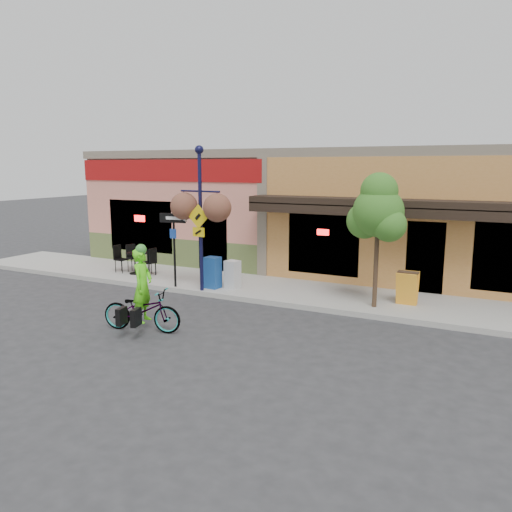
{
  "coord_description": "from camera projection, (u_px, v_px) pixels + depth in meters",
  "views": [
    {
      "loc": [
        6.4,
        -11.95,
        3.92
      ],
      "look_at": [
        0.2,
        0.5,
        1.4
      ],
      "focal_mm": 35.0,
      "sensor_mm": 36.0,
      "label": 1
    }
  ],
  "objects": [
    {
      "name": "street_tree",
      "position": [
        377.0,
        240.0,
        13.22
      ],
      "size": [
        1.6,
        1.6,
        3.65
      ],
      "primitive_type": null,
      "rotation": [
        0.0,
        0.0,
        -0.13
      ],
      "color": "#3D7A26",
      "rests_on": "sidewalk"
    },
    {
      "name": "cafe_set_left",
      "position": [
        135.0,
        260.0,
        17.58
      ],
      "size": [
        1.65,
        0.84,
        0.99
      ],
      "primitive_type": null,
      "rotation": [
        0.0,
        0.0,
        -0.01
      ],
      "color": "black",
      "rests_on": "sidewalk"
    },
    {
      "name": "cyclist_rider",
      "position": [
        143.0,
        296.0,
        11.83
      ],
      "size": [
        0.55,
        0.72,
        1.76
      ],
      "primitive_type": "imported",
      "rotation": [
        0.0,
        0.0,
        1.79
      ],
      "color": "#5DF319",
      "rests_on": "ground"
    },
    {
      "name": "bicycle",
      "position": [
        142.0,
        310.0,
        11.92
      ],
      "size": [
        2.07,
        1.1,
        1.03
      ],
      "primitive_type": "imported",
      "rotation": [
        0.0,
        0.0,
        1.79
      ],
      "color": "maroon",
      "rests_on": "ground"
    },
    {
      "name": "building",
      "position": [
        328.0,
        208.0,
        20.24
      ],
      "size": [
        18.2,
        8.2,
        4.5
      ],
      "primitive_type": null,
      "color": "#D97F6B",
      "rests_on": "ground"
    },
    {
      "name": "lamp_post",
      "position": [
        201.0,
        219.0,
        14.95
      ],
      "size": [
        1.42,
        0.63,
        4.38
      ],
      "primitive_type": null,
      "rotation": [
        0.0,
        0.0,
        -0.05
      ],
      "color": "#121239",
      "rests_on": "sidewalk"
    },
    {
      "name": "sidewalk",
      "position": [
        271.0,
        289.0,
        15.78
      ],
      "size": [
        24.0,
        3.0,
        0.15
      ],
      "primitive_type": "cube",
      "color": "#9E9B93",
      "rests_on": "ground"
    },
    {
      "name": "cafe_set_right",
      "position": [
        141.0,
        259.0,
        17.84
      ],
      "size": [
        1.75,
        1.31,
        0.94
      ],
      "primitive_type": null,
      "rotation": [
        0.0,
        0.0,
        -0.38
      ],
      "color": "black",
      "rests_on": "sidewalk"
    },
    {
      "name": "sandwich_board",
      "position": [
        406.0,
        289.0,
        13.56
      ],
      "size": [
        0.55,
        0.41,
        0.92
      ],
      "primitive_type": null,
      "rotation": [
        0.0,
        0.0,
        -0.01
      ],
      "color": "#FFA628",
      "rests_on": "sidewalk"
    },
    {
      "name": "one_way_sign",
      "position": [
        174.0,
        250.0,
        15.59
      ],
      "size": [
        0.91,
        0.3,
        2.33
      ],
      "primitive_type": null,
      "rotation": [
        0.0,
        0.0,
        0.13
      ],
      "color": "black",
      "rests_on": "sidewalk"
    },
    {
      "name": "ground",
      "position": [
        242.0,
        307.0,
        14.03
      ],
      "size": [
        90.0,
        90.0,
        0.0
      ],
      "primitive_type": "plane",
      "color": "#2D2D30",
      "rests_on": "ground"
    },
    {
      "name": "curb",
      "position": [
        251.0,
        300.0,
        14.5
      ],
      "size": [
        24.0,
        0.12,
        0.15
      ],
      "primitive_type": "cube",
      "color": "#A8A59E",
      "rests_on": "ground"
    },
    {
      "name": "newspaper_box_grey",
      "position": [
        233.0,
        275.0,
        15.49
      ],
      "size": [
        0.47,
        0.44,
        0.88
      ],
      "primitive_type": null,
      "rotation": [
        0.0,
        0.0,
        -0.19
      ],
      "color": "silver",
      "rests_on": "sidewalk"
    },
    {
      "name": "newspaper_box_blue",
      "position": [
        213.0,
        272.0,
        15.54
      ],
      "size": [
        0.47,
        0.42,
        0.98
      ],
      "primitive_type": null,
      "rotation": [
        0.0,
        0.0,
        -0.07
      ],
      "color": "#184690",
      "rests_on": "sidewalk"
    }
  ]
}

